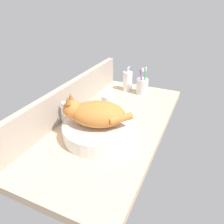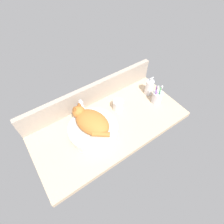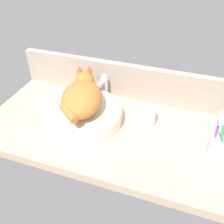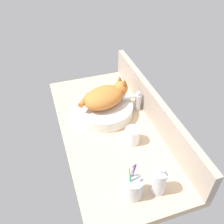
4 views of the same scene
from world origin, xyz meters
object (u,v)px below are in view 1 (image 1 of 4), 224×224
Objects in this scene: sink_basin at (99,130)px; water_glass at (108,103)px; cat at (95,113)px; faucet at (66,113)px; toothbrush_cup at (142,86)px; soap_dispenser at (128,81)px.

sink_basin is 3.83× the size of water_glass.
cat is 29.13cm from water_glass.
water_glass is at bearing -26.26° from faucet.
sink_basin is 56.37cm from toothbrush_cup.
cat is 58.69cm from soap_dispenser.
cat is 3.56× the size of water_glass.
cat reaches higher than water_glass.
soap_dispenser is 11.21cm from toothbrush_cup.
faucet is at bearing 81.66° from cat.
cat is at bearing 110.82° from sink_basin.
faucet is at bearing 156.58° from toothbrush_cup.
soap_dispenser is at bearing -0.54° from water_glass.
faucet is 1.53× the size of water_glass.
sink_basin is at bearing -172.93° from soap_dispenser.
soap_dispenser reaches higher than water_glass.
toothbrush_cup is at bearing -23.42° from faucet.
faucet is (2.18, 19.49, 3.91)cm from sink_basin.
soap_dispenser is 31.13cm from water_glass.
sink_basin is at bearing -96.39° from faucet.
cat reaches higher than toothbrush_cup.
water_glass is at bearing 159.03° from toothbrush_cup.
toothbrush_cup is at bearing -3.97° from sink_basin.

